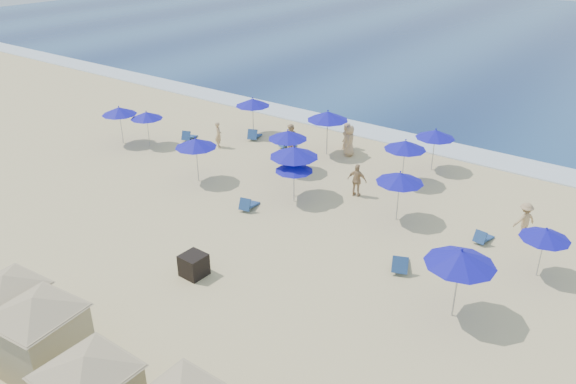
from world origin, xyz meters
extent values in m
plane|color=beige|center=(0.00, 0.00, 0.00)|extent=(160.00, 160.00, 0.00)
cube|color=navy|center=(0.00, 55.00, 0.03)|extent=(160.00, 80.00, 0.06)
cube|color=white|center=(0.00, 15.50, 0.04)|extent=(160.00, 2.50, 0.08)
cube|color=black|center=(-0.55, -3.09, 0.45)|extent=(0.92, 0.92, 0.90)
cube|color=tan|center=(-2.66, -9.16, 0.97)|extent=(2.10, 2.10, 1.95)
cube|color=tan|center=(-2.66, -9.16, 1.95)|extent=(2.20, 2.20, 0.08)
pyramid|color=tan|center=(-2.66, -9.16, 2.43)|extent=(4.25, 4.25, 0.49)
cube|color=tan|center=(-0.51, -9.41, 1.07)|extent=(2.35, 2.35, 2.14)
cube|color=tan|center=(-0.51, -9.41, 2.14)|extent=(2.46, 2.46, 0.09)
pyramid|color=tan|center=(-0.51, -9.41, 2.67)|extent=(4.66, 4.66, 0.53)
cube|color=tan|center=(2.64, -9.92, 2.04)|extent=(2.15, 2.15, 0.08)
pyramid|color=tan|center=(2.64, -9.92, 2.55)|extent=(4.48, 4.48, 0.51)
cylinder|color=#A5A8AD|center=(-14.46, 4.56, 0.96)|extent=(0.05, 0.05, 1.91)
cone|color=#120FA7|center=(-14.46, 4.56, 2.09)|extent=(2.11, 2.11, 0.45)
sphere|color=#120FA7|center=(-14.46, 4.56, 2.37)|extent=(0.08, 0.08, 0.08)
cylinder|color=#A5A8AD|center=(-12.86, 5.29, 0.88)|extent=(0.05, 0.05, 1.76)
cone|color=#120FA7|center=(-12.86, 5.29, 1.93)|extent=(1.95, 1.95, 0.42)
sphere|color=#120FA7|center=(-12.86, 5.29, 2.18)|extent=(0.07, 0.07, 0.07)
cylinder|color=#A5A8AD|center=(-8.96, 10.59, 0.99)|extent=(0.05, 0.05, 1.98)
cone|color=#120FA7|center=(-8.96, 10.59, 2.16)|extent=(2.19, 2.19, 0.47)
sphere|color=#120FA7|center=(-8.96, 10.59, 2.45)|extent=(0.08, 0.08, 0.08)
cylinder|color=#A5A8AD|center=(-6.70, 3.32, 0.98)|extent=(0.05, 0.05, 1.97)
cone|color=#120FA7|center=(-6.70, 3.32, 2.15)|extent=(2.18, 2.18, 0.47)
sphere|color=#120FA7|center=(-6.70, 3.32, 2.44)|extent=(0.08, 0.08, 0.08)
cylinder|color=#A5A8AD|center=(-3.31, 10.58, 1.09)|extent=(0.06, 0.06, 2.17)
cone|color=#120FA7|center=(-3.31, 10.58, 2.37)|extent=(2.40, 2.40, 0.51)
sphere|color=#120FA7|center=(-3.31, 10.58, 2.68)|extent=(0.09, 0.09, 0.09)
cylinder|color=#A5A8AD|center=(-3.68, 7.21, 0.97)|extent=(0.05, 0.05, 1.93)
cone|color=#120FA7|center=(-3.68, 7.21, 2.11)|extent=(2.14, 2.14, 0.46)
sphere|color=#120FA7|center=(-3.68, 7.21, 2.39)|extent=(0.08, 0.08, 0.08)
cylinder|color=#A5A8AD|center=(-1.19, 4.38, 0.84)|extent=(0.04, 0.04, 1.69)
cone|color=#120FA7|center=(-1.19, 4.38, 1.84)|extent=(1.87, 1.87, 0.40)
sphere|color=#120FA7|center=(-1.19, 4.38, 2.09)|extent=(0.07, 0.07, 0.07)
cylinder|color=#A5A8AD|center=(2.11, 9.51, 0.98)|extent=(0.05, 0.05, 1.96)
cone|color=#120FA7|center=(2.11, 9.51, 2.14)|extent=(2.17, 2.17, 0.46)
sphere|color=#120FA7|center=(2.11, 9.51, 2.43)|extent=(0.08, 0.08, 0.08)
cylinder|color=#A5A8AD|center=(3.71, 5.69, 0.98)|extent=(0.05, 0.05, 1.95)
cone|color=#120FA7|center=(3.71, 5.69, 2.13)|extent=(2.16, 2.16, 0.46)
sphere|color=#120FA7|center=(3.71, 5.69, 2.42)|extent=(0.08, 0.08, 0.08)
cylinder|color=#A5A8AD|center=(2.63, 12.10, 0.96)|extent=(0.05, 0.05, 1.93)
cone|color=#120FA7|center=(2.63, 12.10, 2.10)|extent=(2.13, 2.13, 0.46)
sphere|color=#120FA7|center=(2.63, 12.10, 2.38)|extent=(0.08, 0.08, 0.08)
cylinder|color=#A5A8AD|center=(10.17, 4.84, 0.85)|extent=(0.04, 0.04, 1.70)
cone|color=#120FA7|center=(10.17, 4.84, 1.86)|extent=(1.88, 1.88, 0.40)
sphere|color=#120FA7|center=(10.17, 4.84, 2.10)|extent=(0.07, 0.07, 0.07)
cylinder|color=#A5A8AD|center=(8.48, 0.50, 1.09)|extent=(0.06, 0.06, 2.18)
cone|color=#120FA7|center=(8.48, 0.50, 2.39)|extent=(2.41, 2.41, 0.52)
sphere|color=#120FA7|center=(8.48, 0.50, 2.70)|extent=(0.09, 0.09, 0.09)
cylinder|color=#A5A8AD|center=(-1.55, 4.87, 1.09)|extent=(0.06, 0.06, 2.18)
cone|color=#120FA7|center=(-1.55, 4.87, 2.38)|extent=(2.41, 2.41, 0.52)
sphere|color=#120FA7|center=(-1.55, 4.87, 2.70)|extent=(0.09, 0.09, 0.09)
cube|color=navy|center=(-11.66, 7.55, 0.16)|extent=(0.92, 1.30, 0.33)
cube|color=navy|center=(-11.50, 7.08, 0.40)|extent=(0.63, 0.49, 0.58)
cube|color=navy|center=(-8.46, 10.15, 0.17)|extent=(1.05, 1.42, 0.35)
cube|color=navy|center=(-8.26, 9.65, 0.43)|extent=(0.69, 0.56, 0.62)
cube|color=navy|center=(-5.82, 10.14, 0.14)|extent=(0.79, 1.16, 0.29)
cube|color=navy|center=(-5.95, 9.71, 0.36)|extent=(0.56, 0.42, 0.51)
cube|color=navy|center=(-2.52, 2.58, 0.16)|extent=(0.81, 1.27, 0.32)
cube|color=navy|center=(-2.41, 2.10, 0.40)|extent=(0.61, 0.44, 0.57)
cube|color=navy|center=(5.64, 2.21, 0.18)|extent=(1.08, 1.46, 0.36)
cube|color=navy|center=(5.85, 1.70, 0.44)|extent=(0.71, 0.57, 0.64)
cube|color=navy|center=(7.61, 6.24, 0.15)|extent=(0.63, 1.14, 0.30)
cube|color=navy|center=(7.56, 5.79, 0.36)|extent=(0.54, 0.36, 0.53)
imported|color=tan|center=(-9.21, 7.61, 0.80)|extent=(0.70, 0.64, 1.60)
imported|color=tan|center=(-4.96, 9.28, 0.92)|extent=(0.94, 0.76, 1.84)
imported|color=tan|center=(0.95, 6.76, 0.85)|extent=(1.05, 0.57, 1.71)
imported|color=tan|center=(8.80, 7.64, 0.80)|extent=(1.08, 1.18, 1.59)
imported|color=tan|center=(-2.14, 11.18, 0.93)|extent=(0.89, 1.06, 1.86)
imported|color=tan|center=(-2.85, 12.08, 0.80)|extent=(0.63, 0.85, 1.61)
camera|label=1|loc=(13.30, -15.60, 12.44)|focal=35.00mm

